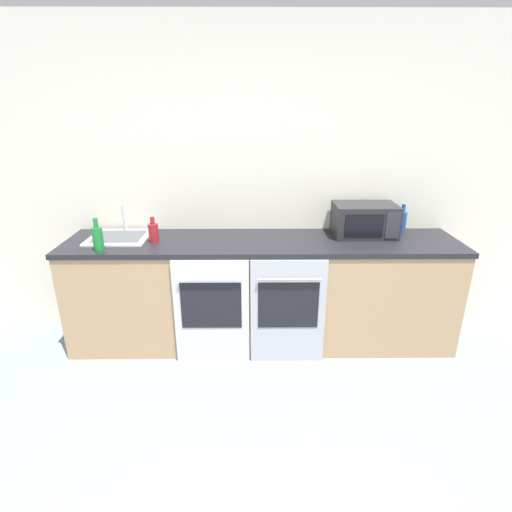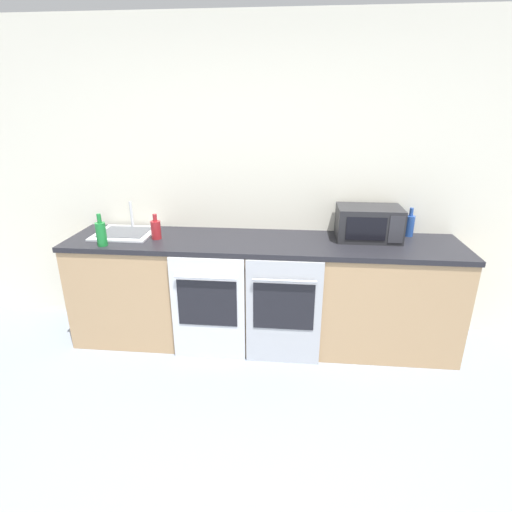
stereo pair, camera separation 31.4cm
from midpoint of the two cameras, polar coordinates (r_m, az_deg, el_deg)
The scene contains 9 objects.
wall_back at distance 3.45m, azimuth -1.85°, elevation 10.24°, with size 10.00×0.06×2.60m.
counter_back at distance 3.38m, azimuth -1.82°, elevation -5.08°, with size 3.17×0.66×0.91m.
oven_left at distance 3.13m, azimuth -9.25°, elevation -7.95°, with size 0.58×0.06×0.87m.
oven_right at distance 3.09m, azimuth 1.66°, elevation -8.00°, with size 0.58×0.06×0.87m.
microwave at distance 3.37m, azimuth 12.70°, elevation 5.00°, with size 0.50×0.33×0.26m.
bottle_green at distance 3.22m, azimuth -24.30°, elevation 2.28°, with size 0.08×0.08×0.25m.
bottle_blue at distance 3.59m, azimuth 17.80°, elevation 4.78°, with size 0.07×0.07×0.24m.
bottle_red at distance 3.29m, azimuth -17.13°, elevation 3.22°, with size 0.08×0.08×0.21m.
sink at distance 3.50m, azimuth -21.40°, elevation 2.57°, with size 0.47×0.43×0.24m.
Camera 1 is at (-0.08, -0.97, 1.93)m, focal length 28.00 mm.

